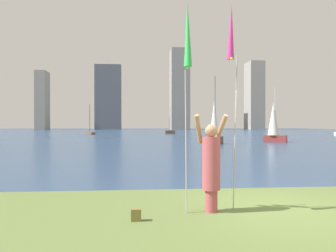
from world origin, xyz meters
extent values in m
cube|color=navy|center=(0.00, 61.09, -0.06)|extent=(120.00, 117.82, 0.12)
cube|color=#2D381C|center=(0.00, 2.18, -0.02)|extent=(120.00, 0.70, 0.02)
cylinder|color=#B24C59|center=(-1.42, -0.19, 0.23)|extent=(0.26, 0.26, 0.45)
cylinder|color=#B24C59|center=(-1.42, -0.19, 0.99)|extent=(0.37, 0.37, 1.08)
sphere|color=tan|center=(-1.42, -0.19, 1.67)|extent=(0.26, 0.26, 0.26)
cylinder|color=tan|center=(-1.65, -0.04, 1.69)|extent=(0.26, 0.42, 0.62)
cylinder|color=tan|center=(-1.18, -0.04, 1.69)|extent=(0.26, 0.42, 0.62)
cylinder|color=#B2B2B7|center=(-1.93, -0.14, 1.46)|extent=(0.02, 0.22, 2.92)
cone|color=green|center=(-1.93, -0.39, 3.59)|extent=(0.16, 0.25, 1.33)
sphere|color=yellow|center=(-1.93, -0.34, 2.93)|extent=(0.06, 0.06, 0.06)
cylinder|color=#B2B2B7|center=(-0.90, -0.14, 1.61)|extent=(0.02, 0.30, 3.20)
cone|color=#D83399|center=(-0.90, 0.18, 3.79)|extent=(0.16, 0.26, 1.17)
sphere|color=yellow|center=(-0.90, 0.13, 3.21)|extent=(0.06, 0.06, 0.06)
cube|color=olive|center=(-2.94, -0.70, 0.11)|extent=(0.19, 0.13, 0.22)
cube|color=brown|center=(3.81, 22.14, 0.35)|extent=(1.20, 1.74, 0.70)
cylinder|color=#47474C|center=(3.81, 22.14, 3.38)|extent=(0.06, 0.06, 5.38)
cone|color=white|center=(3.77, 22.26, 2.29)|extent=(1.03, 1.03, 3.20)
cube|color=maroon|center=(10.34, 24.51, 0.33)|extent=(2.23, 1.80, 0.67)
cylinder|color=silver|center=(10.34, 24.51, 3.03)|extent=(0.07, 0.07, 4.72)
cone|color=silver|center=(10.21, 24.60, 2.29)|extent=(1.51, 1.51, 3.24)
cube|color=brown|center=(2.51, 52.56, 0.29)|extent=(1.90, 1.14, 0.59)
cylinder|color=silver|center=(2.51, 52.56, 2.93)|extent=(0.06, 0.06, 4.69)
cube|color=brown|center=(-11.39, 50.26, 0.19)|extent=(2.19, 3.12, 0.38)
cylinder|color=#47474C|center=(-11.39, 50.26, 2.75)|extent=(0.10, 0.10, 4.74)
cube|color=gray|center=(-32.42, 96.28, 8.84)|extent=(3.09, 5.79, 17.67)
cube|color=#565B66|center=(-12.69, 96.73, 9.99)|extent=(7.99, 3.49, 19.97)
cube|color=gray|center=(9.34, 94.69, 12.28)|extent=(5.60, 7.77, 24.55)
cube|color=gray|center=(32.62, 93.21, 10.43)|extent=(4.48, 6.74, 20.86)
camera|label=1|loc=(-2.87, -6.85, 1.81)|focal=35.33mm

